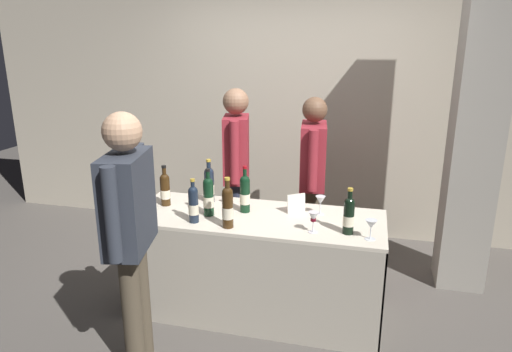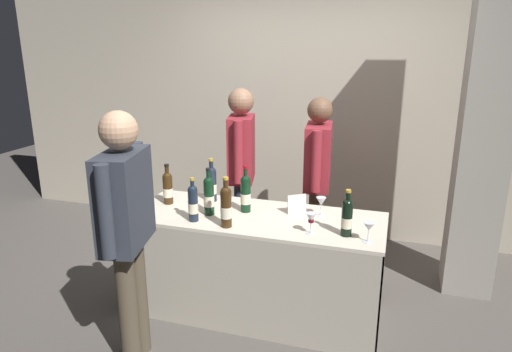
{
  "view_description": "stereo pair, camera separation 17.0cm",
  "coord_description": "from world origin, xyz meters",
  "views": [
    {
      "loc": [
        0.76,
        -3.0,
        1.98
      ],
      "look_at": [
        0.0,
        0.0,
        1.07
      ],
      "focal_mm": 32.12,
      "sensor_mm": 36.0,
      "label": 1
    },
    {
      "loc": [
        0.92,
        -2.96,
        1.98
      ],
      "look_at": [
        0.0,
        0.0,
        1.07
      ],
      "focal_mm": 32.12,
      "sensor_mm": 36.0,
      "label": 2
    }
  ],
  "objects": [
    {
      "name": "display_bottle_2",
      "position": [
        -0.1,
        0.06,
        0.91
      ],
      "size": [
        0.08,
        0.08,
        0.35
      ],
      "color": "black",
      "rests_on": "tasting_table"
    },
    {
      "name": "display_bottle_5",
      "position": [
        0.66,
        -0.16,
        0.9
      ],
      "size": [
        0.07,
        0.07,
        0.31
      ],
      "color": "black",
      "rests_on": "tasting_table"
    },
    {
      "name": "tasting_table",
      "position": [
        0.0,
        0.0,
        0.53
      ],
      "size": [
        1.84,
        0.71,
        0.77
      ],
      "color": "beige",
      "rests_on": "ground_plane"
    },
    {
      "name": "wine_glass_mid",
      "position": [
        0.45,
        0.14,
        0.87
      ],
      "size": [
        0.07,
        0.07,
        0.14
      ],
      "color": "silver",
      "rests_on": "tasting_table"
    },
    {
      "name": "display_bottle_0",
      "position": [
        -0.13,
        -0.25,
        0.92
      ],
      "size": [
        0.08,
        0.08,
        0.35
      ],
      "color": "#38230F",
      "rests_on": "tasting_table"
    },
    {
      "name": "vendor_assistant",
      "position": [
        -0.36,
        0.71,
        0.95
      ],
      "size": [
        0.29,
        0.54,
        1.61
      ],
      "rotation": [
        0.0,
        0.0,
        -1.34
      ],
      "color": "#2D3347",
      "rests_on": "ground_plane"
    },
    {
      "name": "ground_plane",
      "position": [
        0.0,
        0.0,
        0.0
      ],
      "size": [
        12.0,
        12.0,
        0.0
      ],
      "primitive_type": "plane",
      "color": "#514C47"
    },
    {
      "name": "display_bottle_4",
      "position": [
        -0.43,
        0.21,
        0.91
      ],
      "size": [
        0.08,
        0.08,
        0.34
      ],
      "color": "#192333",
      "rests_on": "tasting_table"
    },
    {
      "name": "back_partition",
      "position": [
        0.0,
        1.7,
        1.54
      ],
      "size": [
        6.93,
        0.12,
        3.08
      ],
      "primitive_type": "cube",
      "color": "#B2A893",
      "rests_on": "ground_plane"
    },
    {
      "name": "wine_glass_near_vendor",
      "position": [
        0.81,
        -0.22,
        0.87
      ],
      "size": [
        0.08,
        0.08,
        0.13
      ],
      "color": "silver",
      "rests_on": "tasting_table"
    },
    {
      "name": "display_bottle_3",
      "position": [
        -0.39,
        -0.22,
        0.9
      ],
      "size": [
        0.07,
        0.07,
        0.31
      ],
      "color": "#192333",
      "rests_on": "tasting_table"
    },
    {
      "name": "vendor_presenter",
      "position": [
        0.3,
        0.82,
        0.92
      ],
      "size": [
        0.26,
        0.63,
        1.54
      ],
      "rotation": [
        0.0,
        0.0,
        -1.45
      ],
      "color": "#4C4233",
      "rests_on": "ground_plane"
    },
    {
      "name": "featured_wine_bottle",
      "position": [
        -0.33,
        -0.07,
        0.92
      ],
      "size": [
        0.08,
        0.08,
        0.35
      ],
      "color": "black",
      "rests_on": "tasting_table"
    },
    {
      "name": "taster_foreground_right",
      "position": [
        -0.57,
        -0.77,
        0.97
      ],
      "size": [
        0.3,
        0.61,
        1.61
      ],
      "rotation": [
        0.0,
        0.0,
        1.78
      ],
      "color": "#4C4233",
      "rests_on": "ground_plane"
    },
    {
      "name": "display_bottle_1",
      "position": [
        -0.73,
        0.05,
        0.9
      ],
      "size": [
        0.08,
        0.08,
        0.32
      ],
      "color": "#38230F",
      "rests_on": "tasting_table"
    },
    {
      "name": "wine_glass_near_taster",
      "position": [
        0.44,
        -0.2,
        0.87
      ],
      "size": [
        0.07,
        0.07,
        0.14
      ],
      "color": "silver",
      "rests_on": "tasting_table"
    },
    {
      "name": "concrete_pillar",
      "position": [
        1.56,
        0.85,
        1.45
      ],
      "size": [
        0.37,
        0.37,
        2.9
      ],
      "primitive_type": "cube",
      "color": "gray",
      "rests_on": "ground_plane"
    },
    {
      "name": "brochure_stand",
      "position": [
        0.27,
        0.14,
        0.84
      ],
      "size": [
        0.13,
        0.1,
        0.14
      ],
      "primitive_type": "cube",
      "rotation": [
        0.09,
        0.0,
        3.75
      ],
      "color": "silver",
      "rests_on": "tasting_table"
    }
  ]
}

